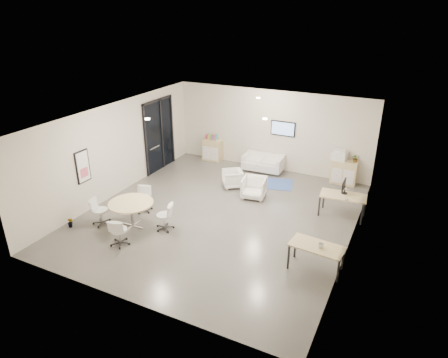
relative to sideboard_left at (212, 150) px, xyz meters
name	(u,v)px	position (x,y,z in m)	size (l,w,h in m)	color
room_shell	(220,169)	(2.51, -4.26, 1.14)	(9.60, 10.60, 4.80)	#4C4A46
glass_door	(159,133)	(-1.44, -1.75, 1.04)	(0.09, 1.90, 2.85)	black
artwork	(83,167)	(-1.46, -5.86, 1.08)	(0.05, 0.54, 1.04)	black
wall_tv	(283,129)	(3.01, 0.20, 1.29)	(0.98, 0.06, 0.58)	black
ceiling_spots	(226,111)	(2.31, -3.43, 2.72)	(3.14, 4.14, 0.03)	#FFEAC6
sideboard_left	(212,150)	(0.00, 0.00, 0.00)	(0.82, 0.43, 0.92)	tan
sideboard_right	(344,172)	(5.53, -0.01, 0.00)	(0.92, 0.44, 0.92)	tan
books	(211,137)	(-0.04, 0.00, 0.57)	(0.48, 0.14, 0.22)	red
printer	(340,155)	(5.31, -0.01, 0.63)	(0.58, 0.50, 0.37)	white
loveseat	(263,163)	(2.40, -0.16, -0.14)	(1.62, 0.86, 0.59)	silver
blue_rug	(271,183)	(3.13, -1.22, -0.45)	(1.60, 1.06, 0.01)	#304992
armchair_left	(233,178)	(1.94, -2.09, -0.11)	(0.68, 0.64, 0.70)	silver
armchair_right	(254,187)	(2.99, -2.59, -0.06)	(0.78, 0.73, 0.81)	silver
desk_rear	(343,197)	(5.98, -2.58, 0.19)	(1.46, 0.83, 0.73)	tan
desk_front	(317,248)	(5.94, -5.71, 0.16)	(1.39, 0.80, 0.69)	tan
monitor	(344,186)	(5.94, -2.43, 0.50)	(0.20, 0.50, 0.44)	black
round_table	(131,205)	(0.46, -6.04, 0.27)	(1.33, 1.33, 0.81)	tan
meeting_chairs	(132,214)	(0.46, -6.04, -0.05)	(2.63, 2.63, 0.82)	white
plant_cabinet	(356,159)	(5.88, -0.01, 0.58)	(0.27, 0.30, 0.24)	#3F7F3F
plant_floor	(71,225)	(-1.19, -6.92, -0.39)	(0.18, 0.33, 0.15)	#3F7F3F
cup	(321,245)	(6.04, -5.74, 0.30)	(0.14, 0.11, 0.14)	white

